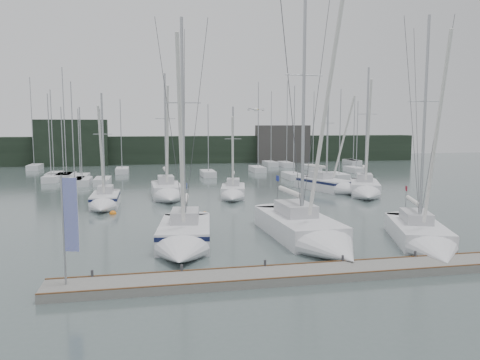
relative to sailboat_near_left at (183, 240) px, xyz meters
name	(u,v)px	position (x,y,z in m)	size (l,w,h in m)	color
ground	(281,250)	(5.52, -0.97, -0.62)	(160.00, 160.00, 0.00)	#4E5F5D
dock	(311,273)	(5.52, -5.97, -0.42)	(24.00, 2.00, 0.40)	slate
far_treeline	(186,150)	(5.52, 61.03, 1.88)	(90.00, 4.00, 5.00)	black
far_building_left	(72,143)	(-14.48, 59.03, 3.38)	(12.00, 3.00, 8.00)	black
far_building_right	(283,144)	(23.52, 59.03, 2.88)	(10.00, 3.00, 7.00)	#3F3C3A
mast_forest	(199,171)	(5.47, 40.72, -0.14)	(55.87, 26.48, 14.60)	silver
sailboat_near_left	(183,240)	(0.00, 0.00, 0.00)	(4.14, 9.21, 14.25)	silver
sailboat_near_center	(314,236)	(7.67, -0.54, -0.01)	(3.97, 12.26, 17.33)	silver
sailboat_near_right	(426,241)	(13.72, -2.56, -0.09)	(5.74, 9.88, 14.45)	silver
sailboat_mid_a	(104,202)	(-5.58, 14.92, -0.06)	(2.35, 7.02, 10.58)	silver
sailboat_mid_b	(168,193)	(-0.01, 18.69, 0.01)	(2.95, 8.15, 12.90)	silver
sailboat_mid_c	(233,194)	(6.20, 17.70, -0.08)	(3.53, 6.75, 9.59)	silver
sailboat_mid_d	(334,186)	(17.69, 20.41, 0.00)	(5.57, 9.29, 12.26)	silver
sailboat_mid_e	(366,190)	(19.49, 16.56, 0.01)	(5.82, 8.98, 13.69)	silver
buoy_a	(205,215)	(2.49, 10.15, -0.62)	(0.61, 0.61, 0.61)	orange
buoy_b	(301,209)	(10.89, 11.16, -0.62)	(0.52, 0.52, 0.52)	orange
buoy_c	(113,214)	(-4.70, 12.16, -0.62)	(0.57, 0.57, 0.57)	orange
dock_banner	(68,221)	(-5.26, -5.93, 2.56)	(0.69, 0.27, 4.70)	#9FA2A7
seagull	(256,110)	(3.94, -1.20, 7.37)	(0.96, 0.50, 0.20)	white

